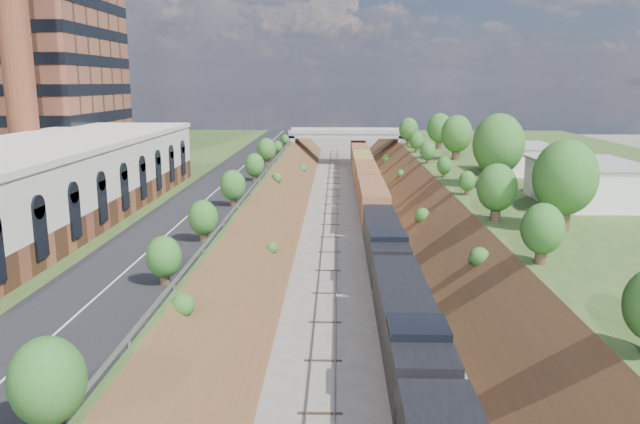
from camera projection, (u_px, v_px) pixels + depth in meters
platform_left at (74, 208)px, 73.69m from camera, size 44.00×180.00×5.00m
platform_right at (639, 212)px, 71.83m from camera, size 44.00×180.00×5.00m
embankment_left at (259, 230)px, 73.58m from camera, size 10.00×180.00×10.00m
embankment_right at (446, 231)px, 72.96m from camera, size 10.00×180.00×10.00m
rail_left_track at (330, 230)px, 73.33m from camera, size 1.58×180.00×0.18m
rail_right_track at (374, 230)px, 73.18m from camera, size 1.58×180.00×0.18m
road at (220, 188)px, 72.67m from camera, size 8.00×180.00×0.10m
guardrail at (255, 184)px, 72.26m from camera, size 0.10×171.00×0.70m
commercial_building at (16, 190)px, 50.79m from camera, size 14.30×62.30×7.00m
smokestack at (12, 5)px, 65.26m from camera, size 3.20×3.20×40.00m
overpass at (346, 141)px, 132.93m from camera, size 24.50×8.30×7.40m
white_building_near at (586, 184)px, 63.35m from camera, size 9.00×12.00×4.00m
white_building_far at (519, 159)px, 84.93m from camera, size 8.00×10.00×3.60m
tree_right_large at (565, 178)px, 51.31m from camera, size 5.25×5.25×7.61m
tree_left_crest at (148, 276)px, 33.02m from camera, size 2.45×2.45×3.55m
freight_train at (374, 205)px, 74.62m from camera, size 3.23×129.56×4.77m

